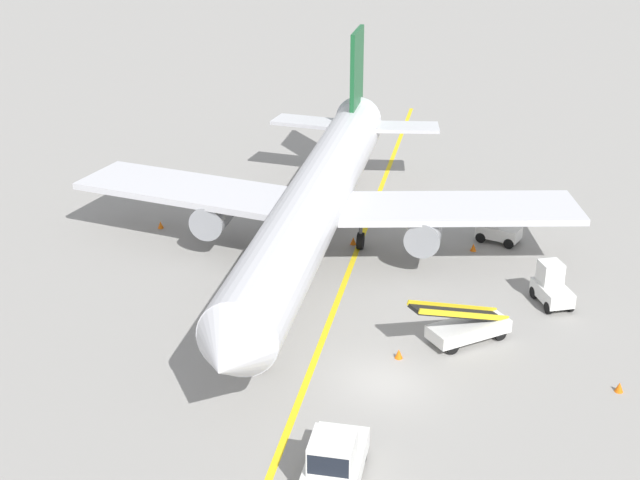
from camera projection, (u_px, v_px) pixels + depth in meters
ground_plane at (384, 381)px, 37.00m from camera, size 300.00×300.00×0.00m
taxi_line_yellow at (328, 325)px, 41.41m from camera, size 22.50×76.94×0.01m
airliner at (317, 198)px, 47.28m from camera, size 27.80×34.70×10.10m
pushback_tug at (334, 460)px, 30.54m from camera, size 2.84×3.99×2.20m
baggage_tug_near_wing at (552, 286)px, 43.12m from camera, size 1.58×2.53×2.10m
baggage_tug_by_cargo_door at (497, 227)px, 50.13m from camera, size 2.71×2.46×2.10m
belt_loader_forward_hold at (467, 326)px, 39.77m from camera, size 5.10×3.06×2.59m
ground_crew_marshaller at (236, 309)px, 40.94m from camera, size 0.36×0.24×1.70m
safety_cone_nose_left at (161, 225)px, 52.23m from camera, size 0.36×0.36×0.44m
safety_cone_nose_right at (473, 247)px, 49.19m from camera, size 0.36×0.36×0.44m
safety_cone_wingtip_left at (619, 387)px, 36.17m from camera, size 0.36×0.36×0.44m
safety_cone_wingtip_right at (399, 354)px, 38.60m from camera, size 0.36×0.36×0.44m
safety_cone_tail_area at (353, 241)px, 50.02m from camera, size 0.36×0.36×0.44m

